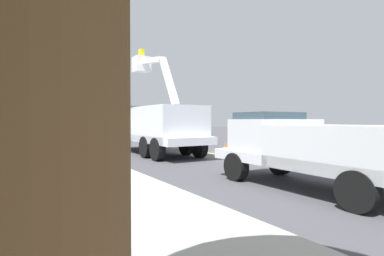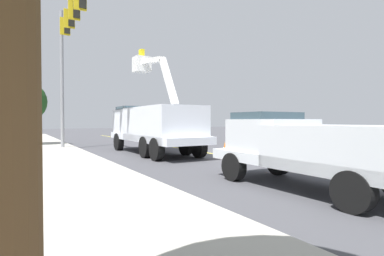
% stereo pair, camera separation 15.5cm
% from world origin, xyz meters
% --- Properties ---
extents(ground, '(120.00, 120.00, 0.00)m').
position_xyz_m(ground, '(0.00, 0.00, 0.00)').
color(ground, '#47474C').
extents(sidewalk_far_side, '(60.03, 4.10, 0.12)m').
position_xyz_m(sidewalk_far_side, '(0.06, 7.69, 0.06)').
color(sidewalk_far_side, '#B2ADA3').
rests_on(sidewalk_far_side, ground).
extents(lane_centre_stripe, '(50.00, 0.58, 0.01)m').
position_xyz_m(lane_centre_stripe, '(0.00, 0.00, 0.00)').
color(lane_centre_stripe, yellow).
rests_on(lane_centre_stripe, ground).
extents(utility_bucket_truck, '(8.22, 2.65, 6.08)m').
position_xyz_m(utility_bucket_truck, '(2.63, 2.70, 1.59)').
color(utility_bucket_truck, white).
rests_on(utility_bucket_truck, ground).
extents(service_pickup_truck, '(5.62, 2.23, 2.06)m').
position_xyz_m(service_pickup_truck, '(-7.51, 2.78, 1.12)').
color(service_pickup_truck, silver).
rests_on(service_pickup_truck, ground).
extents(passing_minivan, '(4.82, 1.98, 1.69)m').
position_xyz_m(passing_minivan, '(10.05, -3.18, 0.97)').
color(passing_minivan, maroon).
rests_on(passing_minivan, ground).
extents(traffic_cone_mid_front, '(0.40, 0.40, 0.82)m').
position_xyz_m(traffic_cone_mid_front, '(-1.42, 0.82, 0.40)').
color(traffic_cone_mid_front, black).
rests_on(traffic_cone_mid_front, ground).
extents(traffic_cone_mid_rear, '(0.40, 0.40, 0.81)m').
position_xyz_m(traffic_cone_mid_rear, '(6.50, 0.71, 0.40)').
color(traffic_cone_mid_rear, black).
rests_on(traffic_cone_mid_rear, ground).
extents(traffic_signal_mast, '(7.02, 0.60, 8.75)m').
position_xyz_m(traffic_signal_mast, '(5.60, 6.62, 6.27)').
color(traffic_signal_mast, gray).
rests_on(traffic_signal_mast, ground).
extents(street_tree_right, '(2.83, 2.83, 4.58)m').
position_xyz_m(street_tree_right, '(11.26, 8.54, 3.15)').
color(street_tree_right, brown).
rests_on(street_tree_right, ground).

